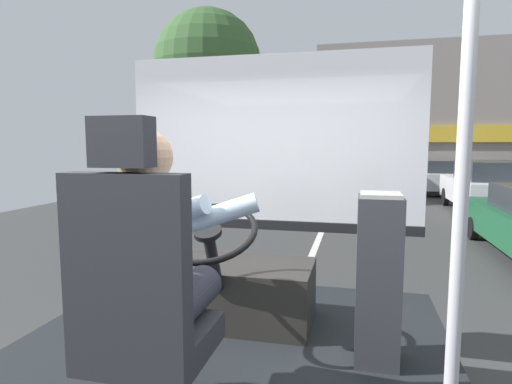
# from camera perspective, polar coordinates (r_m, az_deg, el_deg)

# --- Properties ---
(ground) EXTENTS (18.00, 44.00, 0.06)m
(ground) POSITION_cam_1_polar(r_m,az_deg,el_deg) (10.90, 9.53, -3.83)
(ground) COLOR #373737
(driver_seat) EXTENTS (0.48, 0.48, 1.30)m
(driver_seat) POSITION_cam_1_polar(r_m,az_deg,el_deg) (1.79, -15.22, -15.21)
(driver_seat) COLOR black
(driver_seat) RESTS_ON bus_floor
(bus_driver) EXTENTS (0.79, 0.55, 0.82)m
(bus_driver) POSITION_cam_1_polar(r_m,az_deg,el_deg) (1.82, -13.63, -8.31)
(bus_driver) COLOR #282833
(bus_driver) RESTS_ON driver_seat
(steering_console) EXTENTS (1.10, 1.00, 0.84)m
(steering_console) POSITION_cam_1_polar(r_m,az_deg,el_deg) (2.93, -3.50, -12.92)
(steering_console) COLOR #282623
(steering_console) RESTS_ON bus_floor
(handrail_pole) EXTENTS (0.04, 0.04, 2.24)m
(handrail_pole) POSITION_cam_1_polar(r_m,az_deg,el_deg) (1.43, 26.21, 2.65)
(handrail_pole) COLOR #B7B7BC
(handrail_pole) RESTS_ON bus_floor
(fare_box) EXTENTS (0.23, 0.26, 0.94)m
(fare_box) POSITION_cam_1_polar(r_m,az_deg,el_deg) (2.43, 16.19, -11.26)
(fare_box) COLOR #333338
(fare_box) RESTS_ON bus_floor
(windshield_panel) EXTENTS (2.50, 0.08, 1.48)m
(windshield_panel) POSITION_cam_1_polar(r_m,az_deg,el_deg) (3.60, 2.07, 4.00)
(windshield_panel) COLOR silver
(street_tree) EXTENTS (3.51, 3.51, 6.29)m
(street_tree) POSITION_cam_1_polar(r_m,az_deg,el_deg) (14.56, -6.53, 16.78)
(street_tree) COLOR #4C3828
(street_tree) RESTS_ON ground
(shop_building) EXTENTS (12.65, 5.77, 5.69)m
(shop_building) POSITION_cam_1_polar(r_m,az_deg,el_deg) (20.04, 27.42, 8.43)
(shop_building) COLOR gray
(shop_building) RESTS_ON ground
(parked_car_white) EXTENTS (2.00, 3.86, 1.45)m
(parked_car_white) POSITION_cam_1_polar(r_m,az_deg,el_deg) (13.43, 29.24, 0.69)
(parked_car_white) COLOR silver
(parked_car_white) RESTS_ON ground
(parked_car_silver) EXTENTS (1.80, 3.89, 1.30)m
(parked_car_silver) POSITION_cam_1_polar(r_m,az_deg,el_deg) (18.10, 23.88, 1.99)
(parked_car_silver) COLOR silver
(parked_car_silver) RESTS_ON ground
(parked_car_charcoal) EXTENTS (1.92, 4.40, 1.35)m
(parked_car_charcoal) POSITION_cam_1_polar(r_m,az_deg,el_deg) (24.26, 21.82, 3.15)
(parked_car_charcoal) COLOR #474C51
(parked_car_charcoal) RESTS_ON ground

